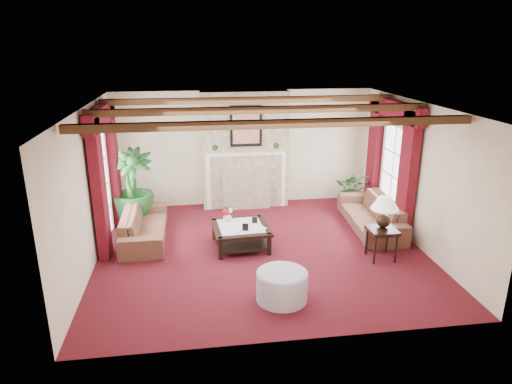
{
  "coord_description": "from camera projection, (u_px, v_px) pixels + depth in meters",
  "views": [
    {
      "loc": [
        -1.2,
        -7.73,
        3.75
      ],
      "look_at": [
        -0.05,
        0.4,
        1.03
      ],
      "focal_mm": 32.0,
      "sensor_mm": 36.0,
      "label": 1
    }
  ],
  "objects": [
    {
      "name": "flower_vase",
      "position": [
        227.0,
        217.0,
        8.87
      ],
      "size": [
        0.28,
        0.29,
        0.17
      ],
      "primitive_type": "imported",
      "rotation": [
        0.0,
        0.0,
        -0.37
      ],
      "color": "silver",
      "rests_on": "coffee_table"
    },
    {
      "name": "curtains_right",
      "position": [
        395.0,
        104.0,
        9.12
      ],
      "size": [
        0.2,
        2.4,
        2.55
      ],
      "primitive_type": null,
      "color": "#470911",
      "rests_on": "ground"
    },
    {
      "name": "ceiling",
      "position": [
        262.0,
        106.0,
        7.75
      ],
      "size": [
        6.0,
        6.0,
        0.0
      ],
      "primitive_type": "plane",
      "rotation": [
        3.14,
        0.0,
        0.0
      ],
      "color": "white",
      "rests_on": "floor"
    },
    {
      "name": "right_wall",
      "position": [
        419.0,
        176.0,
        8.58
      ],
      "size": [
        0.02,
        5.5,
        2.7
      ],
      "primitive_type": "cube",
      "color": "beige",
      "rests_on": "ground"
    },
    {
      "name": "potted_palm",
      "position": [
        133.0,
        203.0,
        9.79
      ],
      "size": [
        1.04,
        1.69,
        0.91
      ],
      "primitive_type": "imported",
      "rotation": [
        0.0,
        0.0,
        0.04
      ],
      "color": "black",
      "rests_on": "ground"
    },
    {
      "name": "sofa_left",
      "position": [
        144.0,
        220.0,
        8.96
      ],
      "size": [
        2.08,
        0.65,
        0.81
      ],
      "primitive_type": "imported",
      "rotation": [
        0.0,
        0.0,
        1.58
      ],
      "color": "#360E18",
      "rests_on": "ground"
    },
    {
      "name": "table_lamp",
      "position": [
        384.0,
        212.0,
        8.02
      ],
      "size": [
        0.49,
        0.49,
        0.62
      ],
      "primitive_type": null,
      "color": "black",
      "rests_on": "side_table"
    },
    {
      "name": "coffee_table",
      "position": [
        241.0,
        236.0,
        8.69
      ],
      "size": [
        1.1,
        1.1,
        0.42
      ],
      "primitive_type": null,
      "rotation": [
        0.0,
        0.0,
        0.07
      ],
      "color": "black",
      "rests_on": "ground"
    },
    {
      "name": "small_plant",
      "position": [
        353.0,
        193.0,
        10.72
      ],
      "size": [
        1.47,
        1.49,
        0.7
      ],
      "primitive_type": "imported",
      "rotation": [
        0.0,
        0.0,
        -0.41
      ],
      "color": "black",
      "rests_on": "ground"
    },
    {
      "name": "photo_frame_a",
      "position": [
        245.0,
        227.0,
        8.38
      ],
      "size": [
        0.11,
        0.04,
        0.15
      ],
      "primitive_type": null,
      "rotation": [
        0.0,
        0.0,
        -0.22
      ],
      "color": "black",
      "rests_on": "coffee_table"
    },
    {
      "name": "book",
      "position": [
        255.0,
        223.0,
        8.41
      ],
      "size": [
        0.22,
        0.21,
        0.28
      ],
      "primitive_type": "imported",
      "rotation": [
        0.0,
        0.0,
        0.62
      ],
      "color": "black",
      "rests_on": "coffee_table"
    },
    {
      "name": "left_wall",
      "position": [
        88.0,
        189.0,
        7.78
      ],
      "size": [
        0.02,
        5.5,
        2.7
      ],
      "primitive_type": "cube",
      "color": "beige",
      "rests_on": "ground"
    },
    {
      "name": "back_wall",
      "position": [
        244.0,
        148.0,
        10.76
      ],
      "size": [
        6.0,
        0.02,
        2.7
      ],
      "primitive_type": "cube",
      "color": "beige",
      "rests_on": "ground"
    },
    {
      "name": "fireplace",
      "position": [
        245.0,
        91.0,
        10.15
      ],
      "size": [
        2.0,
        0.52,
        2.7
      ],
      "primitive_type": null,
      "color": "tan",
      "rests_on": "ground"
    },
    {
      "name": "ottoman",
      "position": [
        282.0,
        286.0,
        6.9
      ],
      "size": [
        0.78,
        0.78,
        0.45
      ],
      "primitive_type": "cylinder",
      "color": "#9B9AAF",
      "rests_on": "ground"
    },
    {
      "name": "french_door_right",
      "position": [
        399.0,
        125.0,
        9.27
      ],
      "size": [
        0.1,
        1.1,
        2.16
      ],
      "primitive_type": null,
      "color": "white",
      "rests_on": "ground"
    },
    {
      "name": "photo_frame_b",
      "position": [
        255.0,
        220.0,
        8.74
      ],
      "size": [
        0.1,
        0.03,
        0.13
      ],
      "primitive_type": null,
      "rotation": [
        0.0,
        0.0,
        -0.1
      ],
      "color": "black",
      "rests_on": "coffee_table"
    },
    {
      "name": "floor",
      "position": [
        261.0,
        250.0,
        8.6
      ],
      "size": [
        6.0,
        6.0,
        0.0
      ],
      "primitive_type": "plane",
      "color": "#420B13",
      "rests_on": "ground"
    },
    {
      "name": "sofa_right",
      "position": [
        371.0,
        209.0,
        9.5
      ],
      "size": [
        2.27,
        0.89,
        0.86
      ],
      "primitive_type": "imported",
      "rotation": [
        0.0,
        0.0,
        -1.63
      ],
      "color": "#360E18",
      "rests_on": "ground"
    },
    {
      "name": "french_door_left",
      "position": [
        96.0,
        133.0,
        8.48
      ],
      "size": [
        0.1,
        1.1,
        2.16
      ],
      "primitive_type": null,
      "color": "white",
      "rests_on": "ground"
    },
    {
      "name": "curtains_left",
      "position": [
        100.0,
        110.0,
        8.36
      ],
      "size": [
        0.2,
        2.4,
        2.55
      ],
      "primitive_type": null,
      "color": "#470911",
      "rests_on": "ground"
    },
    {
      "name": "ceiling_beams",
      "position": [
        262.0,
        110.0,
        7.77
      ],
      "size": [
        6.0,
        3.0,
        0.12
      ],
      "primitive_type": null,
      "color": "#392412",
      "rests_on": "ceiling"
    },
    {
      "name": "side_table",
      "position": [
        381.0,
        244.0,
        8.21
      ],
      "size": [
        0.62,
        0.62,
        0.58
      ],
      "primitive_type": null,
      "rotation": [
        0.0,
        0.0,
        0.31
      ],
      "color": "black",
      "rests_on": "ground"
    }
  ]
}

